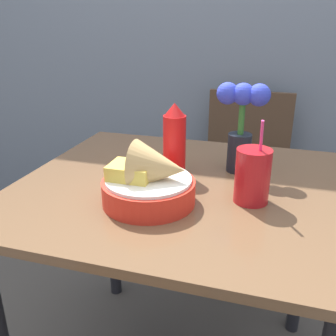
{
  "coord_description": "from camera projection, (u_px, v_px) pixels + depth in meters",
  "views": [
    {
      "loc": [
        0.25,
        -0.93,
        1.19
      ],
      "look_at": [
        -0.02,
        -0.04,
        0.81
      ],
      "focal_mm": 40.0,
      "sensor_mm": 36.0,
      "label": 1
    }
  ],
  "objects": [
    {
      "name": "dining_table",
      "position": [
        179.0,
        221.0,
        1.1
      ],
      "size": [
        0.91,
        0.82,
        0.75
      ],
      "color": "brown",
      "rests_on": "ground_plane"
    },
    {
      "name": "food_basket",
      "position": [
        151.0,
        182.0,
        0.92
      ],
      "size": [
        0.23,
        0.23,
        0.16
      ],
      "color": "red",
      "rests_on": "dining_table"
    },
    {
      "name": "ketchup_bottle",
      "position": [
        174.0,
        141.0,
        1.08
      ],
      "size": [
        0.07,
        0.07,
        0.21
      ],
      "color": "red",
      "rests_on": "dining_table"
    },
    {
      "name": "chair_far_window",
      "position": [
        245.0,
        167.0,
        1.81
      ],
      "size": [
        0.4,
        0.4,
        0.87
      ],
      "color": "#473323",
      "rests_on": "ground_plane"
    },
    {
      "name": "flower_vase",
      "position": [
        241.0,
        120.0,
        1.09
      ],
      "size": [
        0.15,
        0.07,
        0.27
      ],
      "color": "black",
      "rests_on": "dining_table"
    },
    {
      "name": "drink_cup",
      "position": [
        252.0,
        178.0,
        0.93
      ],
      "size": [
        0.09,
        0.09,
        0.22
      ],
      "color": "red",
      "rests_on": "dining_table"
    }
  ]
}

